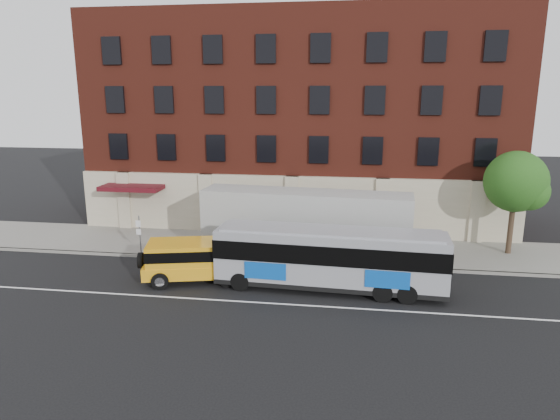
# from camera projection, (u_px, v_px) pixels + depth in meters

# --- Properties ---
(ground) EXTENTS (120.00, 120.00, 0.00)m
(ground) POSITION_uv_depth(u_px,v_px,m) (261.00, 307.00, 22.76)
(ground) COLOR black
(ground) RESTS_ON ground
(sidewalk) EXTENTS (60.00, 6.00, 0.15)m
(sidewalk) POSITION_uv_depth(u_px,v_px,m) (286.00, 247.00, 31.40)
(sidewalk) COLOR gray
(sidewalk) RESTS_ON ground
(kerb) EXTENTS (60.00, 0.25, 0.15)m
(kerb) POSITION_uv_depth(u_px,v_px,m) (280.00, 262.00, 28.52)
(kerb) COLOR gray
(kerb) RESTS_ON ground
(lane_line) EXTENTS (60.00, 0.12, 0.01)m
(lane_line) POSITION_uv_depth(u_px,v_px,m) (263.00, 303.00, 23.24)
(lane_line) COLOR white
(lane_line) RESTS_ON ground
(building) EXTENTS (30.00, 12.10, 15.00)m
(building) POSITION_uv_depth(u_px,v_px,m) (300.00, 120.00, 37.27)
(building) COLOR maroon
(building) RESTS_ON sidewalk
(sign_pole) EXTENTS (0.30, 0.20, 2.50)m
(sign_pole) POSITION_uv_depth(u_px,v_px,m) (139.00, 233.00, 29.53)
(sign_pole) COLOR slate
(sign_pole) RESTS_ON ground
(street_tree) EXTENTS (3.60, 3.60, 6.20)m
(street_tree) POSITION_uv_depth(u_px,v_px,m) (516.00, 184.00, 28.96)
(street_tree) COLOR #37251B
(street_tree) RESTS_ON sidewalk
(city_bus) EXTENTS (11.47, 3.03, 3.11)m
(city_bus) POSITION_uv_depth(u_px,v_px,m) (330.00, 257.00, 24.48)
(city_bus) COLOR #94959C
(city_bus) RESTS_ON ground
(yellow_suv) EXTENTS (5.70, 3.36, 2.12)m
(yellow_suv) POSITION_uv_depth(u_px,v_px,m) (190.00, 259.00, 25.73)
(yellow_suv) COLOR yellow
(yellow_suv) RESTS_ON ground
(shipping_container) EXTENTS (12.33, 3.54, 4.05)m
(shipping_container) POSITION_uv_depth(u_px,v_px,m) (305.00, 226.00, 29.04)
(shipping_container) COLOR black
(shipping_container) RESTS_ON ground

